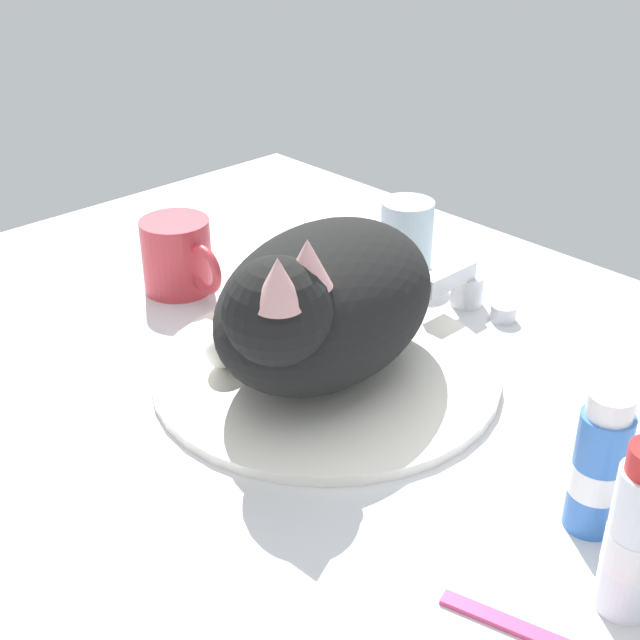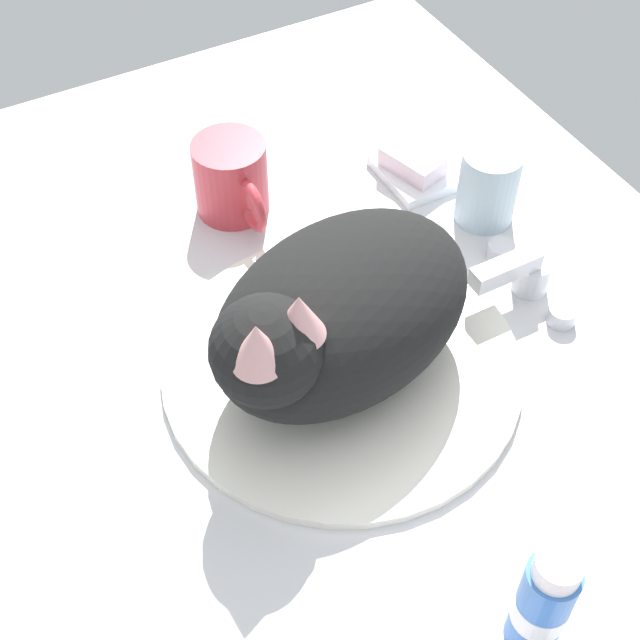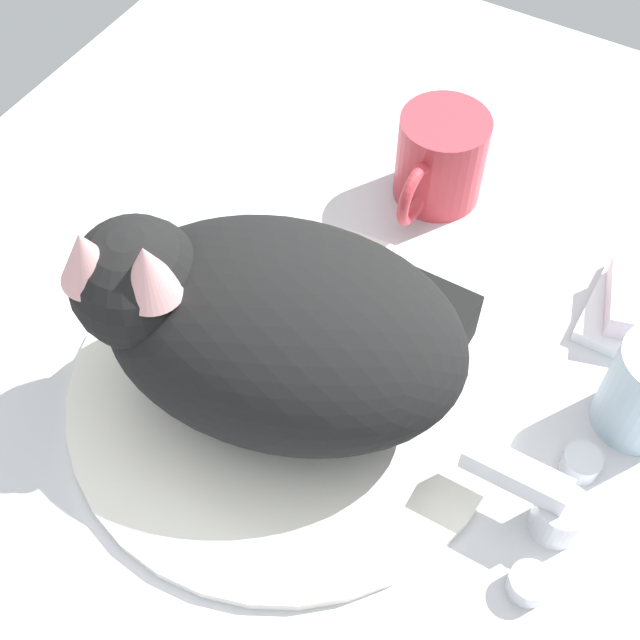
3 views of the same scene
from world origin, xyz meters
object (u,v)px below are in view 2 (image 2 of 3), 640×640
at_px(coffee_mug, 232,179).
at_px(cat, 333,315).
at_px(toothpaste_bottle, 547,601).
at_px(soap_bar, 413,162).
at_px(rinse_cup, 488,186).
at_px(faucet, 524,276).

bearing_deg(coffee_mug, cat, -4.00).
bearing_deg(coffee_mug, toothpaste_bottle, -0.24).
bearing_deg(soap_bar, rinse_cup, 20.65).
xyz_separation_m(cat, soap_bar, (-0.20, 0.21, -0.06)).
bearing_deg(faucet, cat, -89.59).
xyz_separation_m(faucet, coffee_mug, (-0.25, -0.20, 0.02)).
relative_size(rinse_cup, toothpaste_bottle, 0.72).
bearing_deg(toothpaste_bottle, rinse_cup, 149.59).
height_order(coffee_mug, toothpaste_bottle, toothpaste_bottle).
distance_m(rinse_cup, soap_bar, 0.10).
distance_m(faucet, rinse_cup, 0.12).
xyz_separation_m(faucet, toothpaste_bottle, (0.29, -0.20, 0.03)).
height_order(faucet, soap_bar, faucet).
xyz_separation_m(cat, coffee_mug, (-0.25, 0.02, -0.04)).
relative_size(cat, rinse_cup, 3.45).
relative_size(cat, coffee_mug, 2.46).
relative_size(faucet, soap_bar, 1.90).
bearing_deg(faucet, coffee_mug, -141.26).
relative_size(cat, toothpaste_bottle, 2.48).
bearing_deg(soap_bar, coffee_mug, -103.75).
height_order(cat, coffee_mug, cat).
xyz_separation_m(coffee_mug, soap_bar, (0.05, 0.20, -0.02)).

